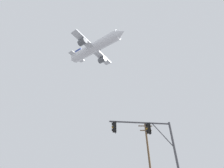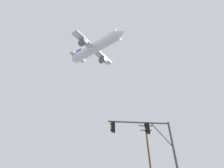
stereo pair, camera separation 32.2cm
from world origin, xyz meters
name	(u,v)px [view 1 (the left image)]	position (x,y,z in m)	size (l,w,h in m)	color
signal_pole_near	(151,139)	(4.00, 8.39, 4.86)	(5.88, 0.78, 6.48)	#4C4C51
utility_pole	(149,154)	(6.07, 18.21, 5.22)	(2.20, 0.28, 9.83)	brown
airplane	(94,48)	(-4.14, 27.91, 36.56)	(18.37, 14.82, 5.73)	white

